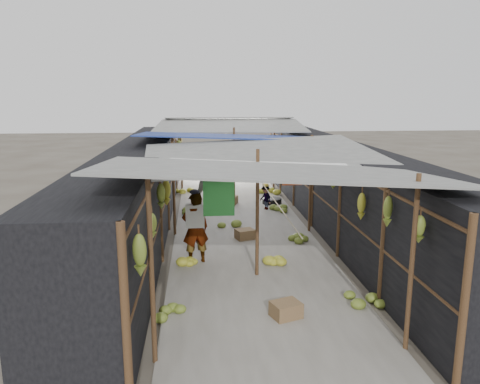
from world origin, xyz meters
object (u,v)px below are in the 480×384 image
object	(u,v)px
black_basin	(272,201)
crate_near	(245,234)
vendor_seated	(266,198)
vendor_elderly	(195,228)
shopper_blue	(208,176)

from	to	relation	value
black_basin	crate_near	bearing A→B (deg)	-108.79
crate_near	vendor_seated	world-z (taller)	vendor_seated
black_basin	vendor_seated	bearing A→B (deg)	-112.78
vendor_elderly	black_basin	bearing A→B (deg)	-128.36
crate_near	vendor_elderly	size ratio (longest dim) A/B	0.28
shopper_blue	black_basin	bearing A→B (deg)	-34.67
vendor_elderly	shopper_blue	world-z (taller)	shopper_blue
vendor_elderly	vendor_seated	size ratio (longest dim) A/B	1.98
black_basin	vendor_seated	xyz separation A→B (m)	(-0.34, -0.80, 0.30)
vendor_elderly	shopper_blue	xyz separation A→B (m)	(0.41, 5.96, 0.12)
vendor_seated	crate_near	bearing A→B (deg)	-46.70
vendor_elderly	vendor_seated	bearing A→B (deg)	-128.77
shopper_blue	vendor_elderly	bearing A→B (deg)	-113.85
vendor_elderly	shopper_blue	distance (m)	5.98
vendor_seated	vendor_elderly	bearing A→B (deg)	-54.65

